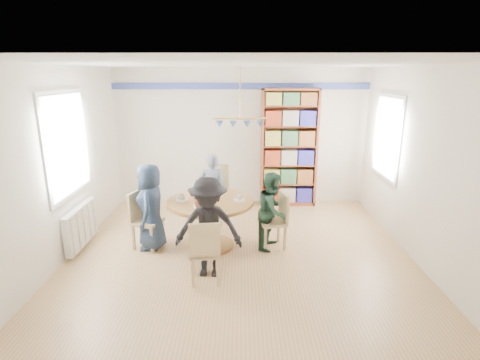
{
  "coord_description": "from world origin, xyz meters",
  "views": [
    {
      "loc": [
        0.03,
        -4.97,
        2.57
      ],
      "look_at": [
        0.0,
        0.4,
        1.05
      ],
      "focal_mm": 28.0,
      "sensor_mm": 36.0,
      "label": 1
    }
  ],
  "objects_px": {
    "radiator": "(81,226)",
    "chair_near": "(205,249)",
    "chair_left": "(143,217)",
    "chair_far": "(215,191)",
    "person_near": "(208,228)",
    "chair_right": "(277,218)",
    "dining_table": "(211,212)",
    "person_left": "(151,207)",
    "person_right": "(273,211)",
    "bookshelf": "(289,149)",
    "person_far": "(213,190)"
  },
  "relations": [
    {
      "from": "radiator",
      "to": "chair_near",
      "type": "relative_size",
      "value": 1.16
    },
    {
      "from": "chair_left",
      "to": "chair_far",
      "type": "bearing_deg",
      "value": 45.13
    },
    {
      "from": "person_near",
      "to": "chair_right",
      "type": "bearing_deg",
      "value": 44.88
    },
    {
      "from": "radiator",
      "to": "chair_left",
      "type": "xyz_separation_m",
      "value": [
        0.94,
        0.03,
        0.14
      ]
    },
    {
      "from": "dining_table",
      "to": "radiator",
      "type": "bearing_deg",
      "value": -178.9
    },
    {
      "from": "dining_table",
      "to": "chair_right",
      "type": "height_order",
      "value": "chair_right"
    },
    {
      "from": "chair_left",
      "to": "person_left",
      "type": "distance_m",
      "value": 0.22
    },
    {
      "from": "dining_table",
      "to": "person_right",
      "type": "distance_m",
      "value": 0.94
    },
    {
      "from": "radiator",
      "to": "bookshelf",
      "type": "xyz_separation_m",
      "value": [
        3.38,
        2.04,
        0.79
      ]
    },
    {
      "from": "person_far",
      "to": "chair_far",
      "type": "bearing_deg",
      "value": -99.0
    },
    {
      "from": "person_far",
      "to": "person_near",
      "type": "height_order",
      "value": "person_near"
    },
    {
      "from": "chair_right",
      "to": "person_left",
      "type": "relative_size",
      "value": 0.65
    },
    {
      "from": "person_right",
      "to": "bookshelf",
      "type": "distance_m",
      "value": 2.14
    },
    {
      "from": "person_left",
      "to": "person_right",
      "type": "relative_size",
      "value": 1.11
    },
    {
      "from": "chair_right",
      "to": "person_far",
      "type": "distance_m",
      "value": 1.37
    },
    {
      "from": "chair_far",
      "to": "person_near",
      "type": "relative_size",
      "value": 0.79
    },
    {
      "from": "chair_right",
      "to": "bookshelf",
      "type": "relative_size",
      "value": 0.37
    },
    {
      "from": "person_left",
      "to": "bookshelf",
      "type": "distance_m",
      "value": 3.11
    },
    {
      "from": "chair_near",
      "to": "chair_far",
      "type": "bearing_deg",
      "value": 90.64
    },
    {
      "from": "radiator",
      "to": "person_near",
      "type": "distance_m",
      "value": 2.2
    },
    {
      "from": "chair_near",
      "to": "person_right",
      "type": "distance_m",
      "value": 1.41
    },
    {
      "from": "radiator",
      "to": "bookshelf",
      "type": "relative_size",
      "value": 0.43
    },
    {
      "from": "person_right",
      "to": "person_far",
      "type": "bearing_deg",
      "value": 69.33
    },
    {
      "from": "chair_right",
      "to": "chair_near",
      "type": "bearing_deg",
      "value": -132.62
    },
    {
      "from": "dining_table",
      "to": "chair_near",
      "type": "bearing_deg",
      "value": -89.31
    },
    {
      "from": "bookshelf",
      "to": "dining_table",
      "type": "bearing_deg",
      "value": -125.02
    },
    {
      "from": "dining_table",
      "to": "bookshelf",
      "type": "distance_m",
      "value": 2.52
    },
    {
      "from": "radiator",
      "to": "dining_table",
      "type": "distance_m",
      "value": 1.98
    },
    {
      "from": "person_far",
      "to": "bookshelf",
      "type": "distance_m",
      "value": 1.9
    },
    {
      "from": "radiator",
      "to": "person_near",
      "type": "xyz_separation_m",
      "value": [
        2.01,
        -0.81,
        0.32
      ]
    },
    {
      "from": "dining_table",
      "to": "chair_near",
      "type": "relative_size",
      "value": 1.51
    },
    {
      "from": "chair_left",
      "to": "chair_near",
      "type": "xyz_separation_m",
      "value": [
        1.05,
        -1.07,
        -0.01
      ]
    },
    {
      "from": "chair_left",
      "to": "person_right",
      "type": "distance_m",
      "value": 1.97
    },
    {
      "from": "dining_table",
      "to": "person_far",
      "type": "relative_size",
      "value": 1.01
    },
    {
      "from": "chair_right",
      "to": "person_left",
      "type": "xyz_separation_m",
      "value": [
        -1.9,
        -0.04,
        0.19
      ]
    },
    {
      "from": "person_left",
      "to": "bookshelf",
      "type": "xyz_separation_m",
      "value": [
        2.3,
        2.04,
        0.48
      ]
    },
    {
      "from": "bookshelf",
      "to": "chair_right",
      "type": "bearing_deg",
      "value": -101.21
    },
    {
      "from": "dining_table",
      "to": "chair_left",
      "type": "relative_size",
      "value": 1.47
    },
    {
      "from": "chair_right",
      "to": "person_right",
      "type": "xyz_separation_m",
      "value": [
        -0.07,
        -0.02,
        0.12
      ]
    },
    {
      "from": "chair_left",
      "to": "chair_right",
      "type": "distance_m",
      "value": 2.04
    },
    {
      "from": "person_near",
      "to": "bookshelf",
      "type": "distance_m",
      "value": 3.2
    },
    {
      "from": "chair_far",
      "to": "person_far",
      "type": "relative_size",
      "value": 0.82
    },
    {
      "from": "chair_far",
      "to": "chair_left",
      "type": "bearing_deg",
      "value": -134.87
    },
    {
      "from": "chair_far",
      "to": "person_left",
      "type": "relative_size",
      "value": 0.8
    },
    {
      "from": "chair_left",
      "to": "chair_far",
      "type": "height_order",
      "value": "chair_far"
    },
    {
      "from": "chair_far",
      "to": "person_far",
      "type": "xyz_separation_m",
      "value": [
        -0.03,
        -0.15,
        0.06
      ]
    },
    {
      "from": "chair_near",
      "to": "bookshelf",
      "type": "relative_size",
      "value": 0.37
    },
    {
      "from": "person_near",
      "to": "bookshelf",
      "type": "bearing_deg",
      "value": 67.72
    },
    {
      "from": "person_far",
      "to": "dining_table",
      "type": "bearing_deg",
      "value": 93.21
    },
    {
      "from": "radiator",
      "to": "person_near",
      "type": "height_order",
      "value": "person_near"
    }
  ]
}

